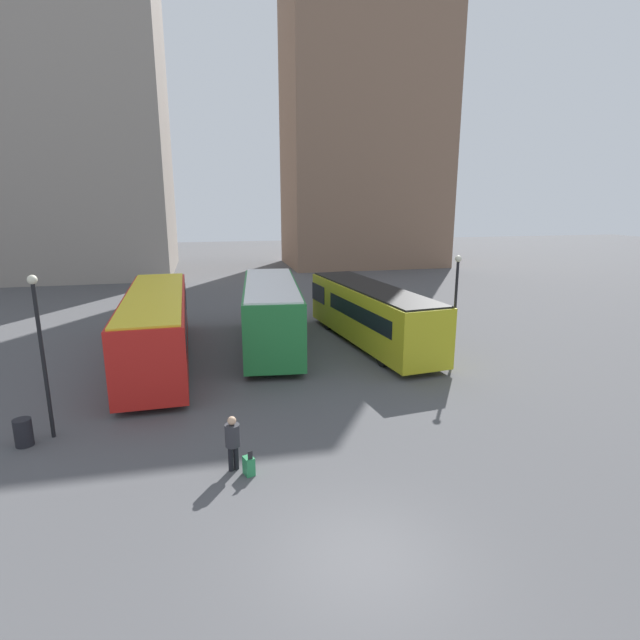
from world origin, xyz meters
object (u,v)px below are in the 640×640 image
object	(u,v)px
trash_bin	(23,432)
suitcase	(249,466)
bus_0	(157,324)
lamp_post_1	(455,302)
traveler	(233,438)
lamp_post_0	(41,343)
bus_2	(370,312)
bus_1	(271,312)

from	to	relation	value
trash_bin	suitcase	bearing A→B (deg)	-26.07
bus_0	lamp_post_1	bearing A→B (deg)	-109.00
traveler	trash_bin	world-z (taller)	traveler
lamp_post_0	bus_2	bearing A→B (deg)	30.80
bus_2	lamp_post_1	distance (m)	5.17
bus_1	traveler	bearing A→B (deg)	173.18
bus_0	suitcase	size ratio (longest dim) A/B	16.96
lamp_post_0	trash_bin	world-z (taller)	lamp_post_0
bus_2	trash_bin	bearing A→B (deg)	113.84
traveler	trash_bin	distance (m)	6.73
lamp_post_0	trash_bin	size ratio (longest dim) A/B	6.02
trash_bin	traveler	bearing A→B (deg)	-24.89
bus_1	lamp_post_0	distance (m)	11.58
bus_2	traveler	world-z (taller)	bus_2
traveler	lamp_post_0	bearing A→B (deg)	39.46
suitcase	lamp_post_0	size ratio (longest dim) A/B	0.15
lamp_post_0	lamp_post_1	size ratio (longest dim) A/B	1.04
lamp_post_0	traveler	bearing A→B (deg)	-30.98
traveler	suitcase	xyz separation A→B (m)	(0.39, -0.34, -0.68)
lamp_post_0	trash_bin	bearing A→B (deg)	-148.69
traveler	suitcase	world-z (taller)	traveler
bus_1	suitcase	world-z (taller)	bus_1
bus_1	bus_2	xyz separation A→B (m)	(4.99, -0.56, -0.15)
trash_bin	bus_1	bearing A→B (deg)	45.14
traveler	suitcase	bearing A→B (deg)	-151.06
bus_0	lamp_post_1	world-z (taller)	lamp_post_1
bus_0	suitcase	world-z (taller)	bus_0
bus_0	bus_1	xyz separation A→B (m)	(5.36, 1.06, 0.06)
lamp_post_1	bus_1	bearing A→B (deg)	145.94
bus_2	lamp_post_0	size ratio (longest dim) A/B	2.21
suitcase	lamp_post_0	distance (m)	7.35
lamp_post_0	lamp_post_1	bearing A→B (deg)	12.26
bus_2	lamp_post_1	size ratio (longest dim) A/B	2.29
bus_1	suitcase	size ratio (longest dim) A/B	13.80
bus_0	bus_1	bearing A→B (deg)	-80.78
suitcase	trash_bin	bearing A→B (deg)	44.37
traveler	lamp_post_0	size ratio (longest dim) A/B	0.31
bus_0	lamp_post_0	distance (m)	7.81
trash_bin	bus_0	bearing A→B (deg)	66.67
traveler	suitcase	size ratio (longest dim) A/B	2.13
lamp_post_0	trash_bin	xyz separation A→B (m)	(-0.69, -0.42, -2.62)
bus_2	suitcase	world-z (taller)	bus_2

